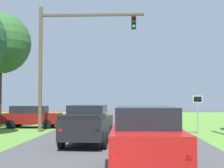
{
  "coord_description": "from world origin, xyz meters",
  "views": [
    {
      "loc": [
        0.64,
        -4.77,
        2.21
      ],
      "look_at": [
        -0.39,
        16.95,
        3.21
      ],
      "focal_mm": 54.09,
      "sensor_mm": 36.0,
      "label": 1
    }
  ],
  "objects_px": {
    "pickup_truck_lead": "(88,124)",
    "red_suv_near": "(145,139)",
    "extra_tree_1": "(0,43)",
    "traffic_light": "(66,50)",
    "keep_moving_sign": "(198,108)",
    "crossing_suv_far": "(31,116)"
  },
  "relations": [
    {
      "from": "pickup_truck_lead",
      "to": "red_suv_near",
      "type": "bearing_deg",
      "value": -69.31
    },
    {
      "from": "pickup_truck_lead",
      "to": "extra_tree_1",
      "type": "height_order",
      "value": "extra_tree_1"
    },
    {
      "from": "traffic_light",
      "to": "extra_tree_1",
      "type": "height_order",
      "value": "extra_tree_1"
    },
    {
      "from": "keep_moving_sign",
      "to": "extra_tree_1",
      "type": "xyz_separation_m",
      "value": [
        -14.75,
        4.43,
        5.08
      ]
    },
    {
      "from": "keep_moving_sign",
      "to": "pickup_truck_lead",
      "type": "bearing_deg",
      "value": -140.02
    },
    {
      "from": "red_suv_near",
      "to": "keep_moving_sign",
      "type": "bearing_deg",
      "value": 71.57
    },
    {
      "from": "pickup_truck_lead",
      "to": "keep_moving_sign",
      "type": "distance_m",
      "value": 8.45
    },
    {
      "from": "red_suv_near",
      "to": "pickup_truck_lead",
      "type": "bearing_deg",
      "value": 110.69
    },
    {
      "from": "red_suv_near",
      "to": "keep_moving_sign",
      "type": "height_order",
      "value": "keep_moving_sign"
    },
    {
      "from": "red_suv_near",
      "to": "traffic_light",
      "type": "xyz_separation_m",
      "value": [
        -4.77,
        12.75,
        4.56
      ]
    },
    {
      "from": "crossing_suv_far",
      "to": "pickup_truck_lead",
      "type": "bearing_deg",
      "value": -59.73
    },
    {
      "from": "crossing_suv_far",
      "to": "red_suv_near",
      "type": "bearing_deg",
      "value": -63.43
    },
    {
      "from": "extra_tree_1",
      "to": "keep_moving_sign",
      "type": "bearing_deg",
      "value": -16.72
    },
    {
      "from": "pickup_truck_lead",
      "to": "extra_tree_1",
      "type": "relative_size",
      "value": 0.57
    },
    {
      "from": "pickup_truck_lead",
      "to": "traffic_light",
      "type": "height_order",
      "value": "traffic_light"
    },
    {
      "from": "pickup_truck_lead",
      "to": "traffic_light",
      "type": "bearing_deg",
      "value": 110.35
    },
    {
      "from": "pickup_truck_lead",
      "to": "crossing_suv_far",
      "type": "relative_size",
      "value": 1.17
    },
    {
      "from": "red_suv_near",
      "to": "extra_tree_1",
      "type": "distance_m",
      "value": 20.41
    },
    {
      "from": "traffic_light",
      "to": "extra_tree_1",
      "type": "xyz_separation_m",
      "value": [
        -5.99,
        3.64,
        1.12
      ]
    },
    {
      "from": "traffic_light",
      "to": "pickup_truck_lead",
      "type": "bearing_deg",
      "value": -69.65
    },
    {
      "from": "traffic_light",
      "to": "crossing_suv_far",
      "type": "distance_m",
      "value": 6.67
    },
    {
      "from": "red_suv_near",
      "to": "traffic_light",
      "type": "distance_m",
      "value": 14.36
    }
  ]
}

